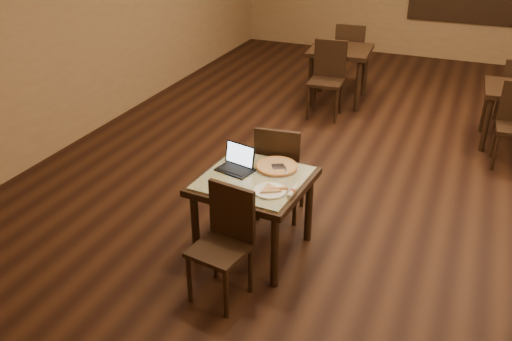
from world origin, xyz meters
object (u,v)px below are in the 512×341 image
at_px(laptop, 237,163).
at_px(chair_main_near, 225,237).
at_px(pizza_pan, 277,168).
at_px(other_table_b_chair_far, 350,53).
at_px(other_table_b, 340,57).
at_px(tiled_table, 254,188).
at_px(chair_main_far, 279,167).
at_px(other_table_b_chair_near, 328,74).

bearing_deg(laptop, chair_main_near, -60.46).
xyz_separation_m(pizza_pan, other_table_b_chair_far, (-0.44, 4.55, -0.16)).
bearing_deg(other_table_b, pizza_pan, -87.50).
height_order(tiled_table, chair_main_near, chair_main_near).
height_order(chair_main_far, other_table_b_chair_far, other_table_b_chair_far).
distance_m(chair_main_far, pizza_pan, 0.44).
relative_size(pizza_pan, other_table_b_chair_far, 0.37).
bearing_deg(tiled_table, laptop, 157.28).
xyz_separation_m(other_table_b_chair_near, other_table_b_chair_far, (0.01, 1.26, 0.00)).
height_order(tiled_table, chair_main_far, chair_main_far).
distance_m(laptop, pizza_pan, 0.35).
relative_size(other_table_b, other_table_b_chair_far, 0.88).
distance_m(chair_main_far, laptop, 0.61).
xyz_separation_m(laptop, other_table_b_chair_far, (-0.12, 4.69, -0.21)).
height_order(chair_main_near, pizza_pan, chair_main_near).
distance_m(tiled_table, chair_main_near, 0.63).
relative_size(tiled_table, other_table_b_chair_far, 0.91).
height_order(chair_main_far, pizza_pan, chair_main_far).
bearing_deg(other_table_b_chair_far, other_table_b_chair_near, 85.36).
distance_m(chair_main_far, other_table_b_chair_far, 4.19).
relative_size(chair_main_near, other_table_b_chair_near, 0.88).
xyz_separation_m(chair_main_near, pizza_pan, (0.11, 0.86, 0.23)).
bearing_deg(chair_main_far, other_table_b_chair_near, -89.98).
distance_m(chair_main_near, laptop, 0.80).
bearing_deg(chair_main_far, tiled_table, 82.29).
bearing_deg(other_table_b_chair_near, other_table_b, 85.36).
distance_m(chair_main_near, pizza_pan, 0.89).
distance_m(chair_main_far, other_table_b_chair_near, 2.94).
xyz_separation_m(tiled_table, pizza_pan, (0.12, 0.24, 0.11)).
relative_size(tiled_table, other_table_b_chair_near, 0.91).
xyz_separation_m(other_table_b, other_table_b_chair_near, (-0.01, -0.63, -0.08)).
height_order(tiled_table, laptop, laptop).
height_order(pizza_pan, other_table_b_chair_far, other_table_b_chair_far).
bearing_deg(chair_main_near, pizza_pan, 91.92).
bearing_deg(chair_main_near, other_table_b_chair_far, 102.58).
bearing_deg(other_table_b, tiled_table, -89.51).
height_order(chair_main_far, other_table_b_chair_near, other_table_b_chair_near).
bearing_deg(other_table_b, chair_main_far, -88.57).
bearing_deg(chair_main_near, chair_main_far, 99.16).
height_order(laptop, other_table_b_chair_near, other_table_b_chair_near).
relative_size(pizza_pan, other_table_b, 0.42).
height_order(pizza_pan, other_table_b, other_table_b).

